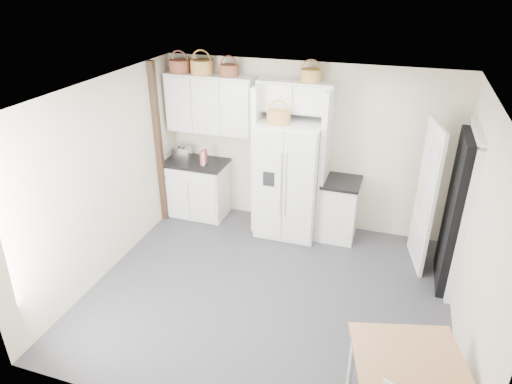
% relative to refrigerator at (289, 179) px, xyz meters
% --- Properties ---
extents(floor, '(4.50, 4.50, 0.00)m').
position_rel_refrigerator_xyz_m(floor, '(0.15, -1.61, -0.90)').
color(floor, '#424148').
rests_on(floor, ground).
extents(ceiling, '(4.50, 4.50, 0.00)m').
position_rel_refrigerator_xyz_m(ceiling, '(0.15, -1.61, 1.70)').
color(ceiling, white).
rests_on(ceiling, wall_back).
extents(wall_back, '(4.50, 0.00, 4.50)m').
position_rel_refrigerator_xyz_m(wall_back, '(0.15, 0.39, 0.40)').
color(wall_back, silver).
rests_on(wall_back, floor).
extents(wall_left, '(0.00, 4.00, 4.00)m').
position_rel_refrigerator_xyz_m(wall_left, '(-2.10, -1.61, 0.40)').
color(wall_left, silver).
rests_on(wall_left, floor).
extents(wall_right, '(0.00, 4.00, 4.00)m').
position_rel_refrigerator_xyz_m(wall_right, '(2.40, -1.61, 0.40)').
color(wall_right, silver).
rests_on(wall_right, floor).
extents(refrigerator, '(0.93, 0.75, 1.80)m').
position_rel_refrigerator_xyz_m(refrigerator, '(0.00, 0.00, 0.00)').
color(refrigerator, silver).
rests_on(refrigerator, floor).
extents(base_cab_left, '(0.99, 0.63, 0.92)m').
position_rel_refrigerator_xyz_m(base_cab_left, '(-1.61, 0.09, -0.44)').
color(base_cab_left, silver).
rests_on(base_cab_left, floor).
extents(base_cab_right, '(0.52, 0.62, 0.91)m').
position_rel_refrigerator_xyz_m(base_cab_right, '(0.79, 0.09, -0.45)').
color(base_cab_right, silver).
rests_on(base_cab_right, floor).
extents(counter_left, '(1.03, 0.67, 0.04)m').
position_rel_refrigerator_xyz_m(counter_left, '(-1.61, 0.09, 0.04)').
color(counter_left, black).
rests_on(counter_left, base_cab_left).
extents(counter_right, '(0.56, 0.66, 0.04)m').
position_rel_refrigerator_xyz_m(counter_right, '(0.79, 0.09, 0.03)').
color(counter_right, black).
rests_on(counter_right, base_cab_right).
extents(toaster, '(0.30, 0.18, 0.20)m').
position_rel_refrigerator_xyz_m(toaster, '(-1.85, 0.09, 0.16)').
color(toaster, silver).
rests_on(toaster, counter_left).
extents(cookbook_red, '(0.06, 0.16, 0.24)m').
position_rel_refrigerator_xyz_m(cookbook_red, '(-1.42, 0.01, 0.18)').
color(cookbook_red, '#A92939').
rests_on(cookbook_red, counter_left).
extents(cookbook_cream, '(0.06, 0.16, 0.23)m').
position_rel_refrigerator_xyz_m(cookbook_cream, '(-1.41, 0.01, 0.18)').
color(cookbook_cream, beige).
rests_on(cookbook_cream, counter_left).
extents(basket_upper_a, '(0.33, 0.33, 0.18)m').
position_rel_refrigerator_xyz_m(basket_upper_a, '(-1.84, 0.22, 1.54)').
color(basket_upper_a, brown).
rests_on(basket_upper_a, upper_cabinet).
extents(basket_upper_b, '(0.35, 0.35, 0.20)m').
position_rel_refrigerator_xyz_m(basket_upper_b, '(-1.47, 0.22, 1.55)').
color(basket_upper_b, '#A56F39').
rests_on(basket_upper_b, upper_cabinet).
extents(basket_upper_c, '(0.29, 0.29, 0.17)m').
position_rel_refrigerator_xyz_m(basket_upper_c, '(-1.03, 0.22, 1.53)').
color(basket_upper_c, brown).
rests_on(basket_upper_c, upper_cabinet).
extents(basket_bridge_b, '(0.30, 0.30, 0.17)m').
position_rel_refrigerator_xyz_m(basket_bridge_b, '(0.20, 0.22, 1.54)').
color(basket_bridge_b, '#A56F39').
rests_on(basket_bridge_b, bridge_cabinet).
extents(basket_fridge_a, '(0.34, 0.34, 0.18)m').
position_rel_refrigerator_xyz_m(basket_fridge_a, '(-0.17, -0.10, 0.99)').
color(basket_fridge_a, '#A56F39').
rests_on(basket_fridge_a, refrigerator).
extents(upper_cabinet, '(1.40, 0.34, 0.90)m').
position_rel_refrigerator_xyz_m(upper_cabinet, '(-1.35, 0.22, 1.00)').
color(upper_cabinet, silver).
rests_on(upper_cabinet, wall_back).
extents(bridge_cabinet, '(1.12, 0.34, 0.45)m').
position_rel_refrigerator_xyz_m(bridge_cabinet, '(0.00, 0.22, 1.23)').
color(bridge_cabinet, silver).
rests_on(bridge_cabinet, wall_back).
extents(fridge_panel_left, '(0.08, 0.60, 2.30)m').
position_rel_refrigerator_xyz_m(fridge_panel_left, '(-0.51, 0.09, 0.25)').
color(fridge_panel_left, silver).
rests_on(fridge_panel_left, floor).
extents(fridge_panel_right, '(0.08, 0.60, 2.30)m').
position_rel_refrigerator_xyz_m(fridge_panel_right, '(0.51, 0.09, 0.25)').
color(fridge_panel_right, silver).
rests_on(fridge_panel_right, floor).
extents(trim_post, '(0.09, 0.09, 2.60)m').
position_rel_refrigerator_xyz_m(trim_post, '(-2.05, -0.26, 0.40)').
color(trim_post, black).
rests_on(trim_post, floor).
extents(doorway_void, '(0.18, 0.85, 2.05)m').
position_rel_refrigerator_xyz_m(doorway_void, '(2.31, -0.61, 0.13)').
color(doorway_void, black).
rests_on(doorway_void, floor).
extents(door_slab, '(0.21, 0.79, 2.05)m').
position_rel_refrigerator_xyz_m(door_slab, '(1.95, -0.28, 0.13)').
color(door_slab, white).
rests_on(door_slab, floor).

